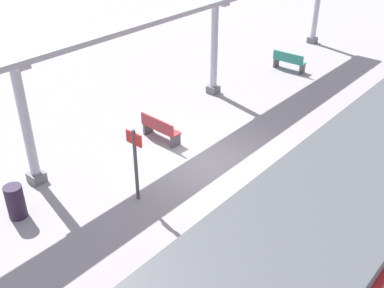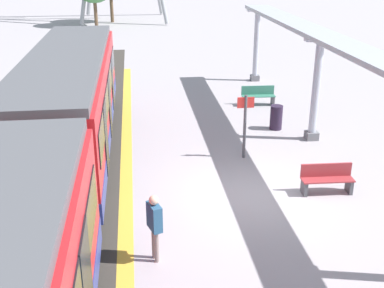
{
  "view_description": "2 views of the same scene",
  "coord_description": "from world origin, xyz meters",
  "px_view_note": "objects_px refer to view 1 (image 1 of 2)",
  "views": [
    {
      "loc": [
        -7.54,
        9.73,
        7.95
      ],
      "look_at": [
        -1.12,
        2.21,
        2.12
      ],
      "focal_mm": 43.41,
      "sensor_mm": 36.0,
      "label": 1
    },
    {
      "loc": [
        -3.16,
        -12.03,
        6.58
      ],
      "look_at": [
        -1.52,
        1.4,
        1.13
      ],
      "focal_mm": 45.2,
      "sensor_mm": 36.0,
      "label": 2
    }
  ],
  "objects_px": {
    "canopy_pillar_third": "(26,125)",
    "passenger_waiting_near_edge": "(339,131)",
    "train_far_carriage": "(312,274)",
    "bench_far_end": "(160,129)",
    "platform_info_sign": "(135,159)",
    "canopy_pillar_second": "(214,48)",
    "bench_mid_platform": "(289,61)",
    "canopy_pillar_nearest": "(317,7)",
    "trash_bin": "(15,202)"
  },
  "relations": [
    {
      "from": "canopy_pillar_second",
      "to": "bench_mid_platform",
      "type": "xyz_separation_m",
      "value": [
        -1.08,
        -4.23,
        -1.47
      ]
    },
    {
      "from": "bench_far_end",
      "to": "trash_bin",
      "type": "height_order",
      "value": "trash_bin"
    },
    {
      "from": "bench_far_end",
      "to": "train_far_carriage",
      "type": "bearing_deg",
      "value": 152.59
    },
    {
      "from": "passenger_waiting_near_edge",
      "to": "trash_bin",
      "type": "bearing_deg",
      "value": 57.56
    },
    {
      "from": "canopy_pillar_second",
      "to": "trash_bin",
      "type": "relative_size",
      "value": 3.94
    },
    {
      "from": "canopy_pillar_third",
      "to": "bench_mid_platform",
      "type": "xyz_separation_m",
      "value": [
        -1.08,
        -12.66,
        -1.47
      ]
    },
    {
      "from": "bench_mid_platform",
      "to": "trash_bin",
      "type": "distance_m",
      "value": 13.9
    },
    {
      "from": "train_far_carriage",
      "to": "canopy_pillar_second",
      "type": "height_order",
      "value": "canopy_pillar_second"
    },
    {
      "from": "train_far_carriage",
      "to": "trash_bin",
      "type": "bearing_deg",
      "value": 10.85
    },
    {
      "from": "bench_mid_platform",
      "to": "bench_far_end",
      "type": "distance_m",
      "value": 8.51
    },
    {
      "from": "canopy_pillar_third",
      "to": "canopy_pillar_second",
      "type": "bearing_deg",
      "value": -90.0
    },
    {
      "from": "canopy_pillar_nearest",
      "to": "bench_far_end",
      "type": "distance_m",
      "value": 13.01
    },
    {
      "from": "bench_mid_platform",
      "to": "bench_far_end",
      "type": "xyz_separation_m",
      "value": [
        0.01,
        8.51,
        0.0
      ]
    },
    {
      "from": "train_far_carriage",
      "to": "bench_mid_platform",
      "type": "bearing_deg",
      "value": -58.7
    },
    {
      "from": "canopy_pillar_third",
      "to": "train_far_carriage",
      "type": "bearing_deg",
      "value": -178.56
    },
    {
      "from": "canopy_pillar_third",
      "to": "bench_far_end",
      "type": "distance_m",
      "value": 4.52
    },
    {
      "from": "canopy_pillar_nearest",
      "to": "platform_info_sign",
      "type": "xyz_separation_m",
      "value": [
        -2.89,
        15.67,
        -0.58
      ]
    },
    {
      "from": "train_far_carriage",
      "to": "bench_far_end",
      "type": "bearing_deg",
      "value": -27.41
    },
    {
      "from": "passenger_waiting_near_edge",
      "to": "canopy_pillar_second",
      "type": "bearing_deg",
      "value": -14.31
    },
    {
      "from": "train_far_carriage",
      "to": "canopy_pillar_third",
      "type": "relative_size",
      "value": 3.22
    },
    {
      "from": "train_far_carriage",
      "to": "passenger_waiting_near_edge",
      "type": "distance_m",
      "value": 7.13
    },
    {
      "from": "canopy_pillar_third",
      "to": "bench_far_end",
      "type": "xyz_separation_m",
      "value": [
        -1.07,
        -4.14,
        -1.47
      ]
    },
    {
      "from": "canopy_pillar_third",
      "to": "passenger_waiting_near_edge",
      "type": "relative_size",
      "value": 2.29
    },
    {
      "from": "trash_bin",
      "to": "passenger_waiting_near_edge",
      "type": "bearing_deg",
      "value": -122.44
    },
    {
      "from": "canopy_pillar_third",
      "to": "trash_bin",
      "type": "height_order",
      "value": "canopy_pillar_third"
    },
    {
      "from": "train_far_carriage",
      "to": "canopy_pillar_third",
      "type": "distance_m",
      "value": 8.64
    },
    {
      "from": "bench_far_end",
      "to": "platform_info_sign",
      "type": "xyz_separation_m",
      "value": [
        -1.82,
        2.78,
        0.89
      ]
    },
    {
      "from": "canopy_pillar_second",
      "to": "passenger_waiting_near_edge",
      "type": "bearing_deg",
      "value": 165.69
    },
    {
      "from": "train_far_carriage",
      "to": "bench_mid_platform",
      "type": "distance_m",
      "value": 14.63
    },
    {
      "from": "trash_bin",
      "to": "bench_mid_platform",
      "type": "bearing_deg",
      "value": -90.26
    },
    {
      "from": "passenger_waiting_near_edge",
      "to": "bench_mid_platform",
      "type": "bearing_deg",
      "value": -48.76
    },
    {
      "from": "train_far_carriage",
      "to": "bench_mid_platform",
      "type": "xyz_separation_m",
      "value": [
        7.56,
        -12.44,
        -1.39
      ]
    },
    {
      "from": "bench_far_end",
      "to": "platform_info_sign",
      "type": "distance_m",
      "value": 3.44
    },
    {
      "from": "bench_mid_platform",
      "to": "passenger_waiting_near_edge",
      "type": "height_order",
      "value": "passenger_waiting_near_edge"
    },
    {
      "from": "canopy_pillar_third",
      "to": "passenger_waiting_near_edge",
      "type": "bearing_deg",
      "value": -131.95
    },
    {
      "from": "canopy_pillar_second",
      "to": "bench_far_end",
      "type": "relative_size",
      "value": 2.48
    },
    {
      "from": "canopy_pillar_nearest",
      "to": "trash_bin",
      "type": "bearing_deg",
      "value": 93.17
    },
    {
      "from": "canopy_pillar_second",
      "to": "platform_info_sign",
      "type": "bearing_deg",
      "value": 112.22
    },
    {
      "from": "canopy_pillar_second",
      "to": "bench_far_end",
      "type": "height_order",
      "value": "canopy_pillar_second"
    },
    {
      "from": "canopy_pillar_third",
      "to": "bench_mid_platform",
      "type": "distance_m",
      "value": 12.79
    },
    {
      "from": "canopy_pillar_second",
      "to": "platform_info_sign",
      "type": "distance_m",
      "value": 7.66
    },
    {
      "from": "train_far_carriage",
      "to": "canopy_pillar_third",
      "type": "xyz_separation_m",
      "value": [
        8.64,
        0.22,
        0.08
      ]
    },
    {
      "from": "canopy_pillar_third",
      "to": "passenger_waiting_near_edge",
      "type": "distance_m",
      "value": 9.26
    },
    {
      "from": "canopy_pillar_nearest",
      "to": "passenger_waiting_near_edge",
      "type": "xyz_separation_m",
      "value": [
        -6.16,
        10.17,
        -0.88
      ]
    },
    {
      "from": "bench_mid_platform",
      "to": "trash_bin",
      "type": "bearing_deg",
      "value": 89.74
    },
    {
      "from": "canopy_pillar_nearest",
      "to": "trash_bin",
      "type": "relative_size",
      "value": 3.94
    },
    {
      "from": "bench_mid_platform",
      "to": "passenger_waiting_near_edge",
      "type": "relative_size",
      "value": 0.92
    },
    {
      "from": "canopy_pillar_second",
      "to": "canopy_pillar_third",
      "type": "height_order",
      "value": "same"
    },
    {
      "from": "bench_far_end",
      "to": "canopy_pillar_second",
      "type": "bearing_deg",
      "value": -75.99
    },
    {
      "from": "bench_mid_platform",
      "to": "canopy_pillar_second",
      "type": "bearing_deg",
      "value": 75.71
    }
  ]
}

